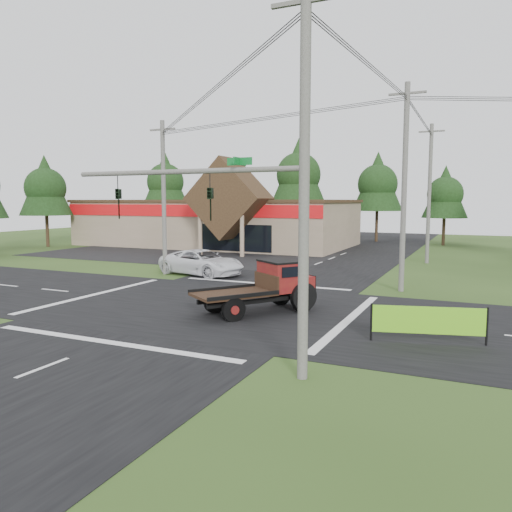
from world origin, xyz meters
The scene contains 19 objects.
ground centered at (0.00, 0.00, 0.00)m, with size 120.00×120.00×0.00m, color #2A4017.
road_ns centered at (0.00, 0.00, 0.01)m, with size 12.00×120.00×0.02m, color black.
road_ew centered at (0.00, 0.00, 0.01)m, with size 120.00×12.00×0.02m, color black.
parking_apron centered at (-14.00, 19.00, 0.01)m, with size 28.00×14.00×0.02m, color black.
cvs_building centered at (-15.70, 29.57, 2.78)m, with size 30.40×18.20×9.19m.
traffic_signal_mast centered at (5.82, -7.50, 4.43)m, with size 8.12×0.24×7.00m.
utility_pole_nr centered at (7.50, -7.50, 5.64)m, with size 2.00×0.30×11.00m.
utility_pole_nw centered at (-8.00, 8.00, 5.39)m, with size 2.00×0.30×10.50m.
utility_pole_ne centered at (8.00, 8.00, 5.89)m, with size 2.00×0.30×11.50m.
utility_pole_n centered at (8.00, 22.00, 5.74)m, with size 2.00×0.30×11.20m.
tree_row_a centered at (-30.00, 40.00, 8.05)m, with size 6.72×6.72×12.12m.
tree_row_b centered at (-20.00, 42.00, 6.70)m, with size 5.60×5.60×10.10m.
tree_row_c centered at (-10.00, 41.00, 8.72)m, with size 7.28×7.28×13.13m.
tree_row_d centered at (0.00, 42.00, 7.38)m, with size 6.16×6.16×11.11m.
tree_row_e centered at (8.00, 40.00, 6.03)m, with size 5.04×5.04×9.09m.
tree_side_w centered at (-32.00, 20.00, 6.70)m, with size 5.60×5.60×10.10m.
antique_flatbed_truck centered at (2.85, -0.41, 1.20)m, with size 2.19×5.74×2.40m, color #5E0D13, non-canonical shape.
roadside_banner centered at (10.44, -2.28, 0.70)m, with size 4.08×0.12×1.39m, color #69C31A, non-canonical shape.
white_pickup centered at (-5.51, 8.79, 0.86)m, with size 2.87×6.22×1.73m, color white.
Camera 1 is at (12.06, -20.74, 5.11)m, focal length 35.00 mm.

